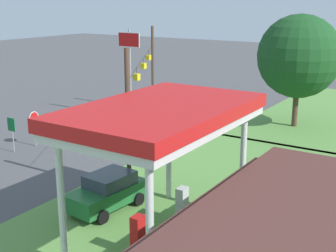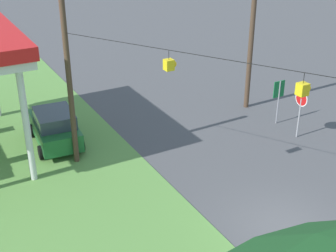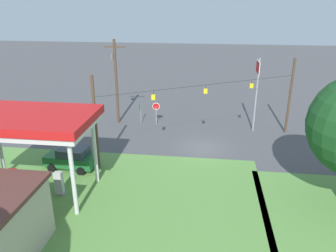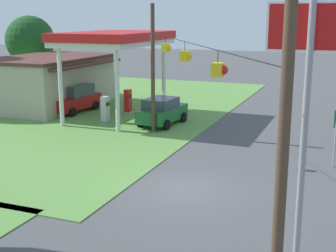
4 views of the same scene
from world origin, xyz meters
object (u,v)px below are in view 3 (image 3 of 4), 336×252
at_px(gas_station_canopy, 26,122).
at_px(fuel_pump_near, 59,184).
at_px(stop_sign_overhead, 257,80).
at_px(car_at_pumps_front, 72,158).
at_px(route_sign, 140,109).
at_px(utility_pole_main, 116,77).
at_px(fuel_pump_far, 14,181).
at_px(stop_sign_roadside, 156,109).

bearing_deg(gas_station_canopy, fuel_pump_near, -179.95).
bearing_deg(stop_sign_overhead, fuel_pump_near, 43.72).
height_order(car_at_pumps_front, route_sign, route_sign).
bearing_deg(fuel_pump_near, utility_pole_main, -90.45).
xyz_separation_m(gas_station_canopy, utility_pole_main, (-1.83, -14.91, -0.27)).
bearing_deg(fuel_pump_far, car_at_pumps_front, -125.50).
height_order(fuel_pump_far, route_sign, route_sign).
xyz_separation_m(fuel_pump_far, utility_pole_main, (-3.53, -14.91, 4.30)).
xyz_separation_m(fuel_pump_near, stop_sign_roadside, (-4.51, -14.76, 0.98)).
bearing_deg(gas_station_canopy, fuel_pump_far, -0.05).
distance_m(fuel_pump_near, stop_sign_overhead, 21.13).
xyz_separation_m(stop_sign_roadside, route_sign, (1.80, -0.18, -0.10)).
xyz_separation_m(fuel_pump_near, utility_pole_main, (-0.12, -14.91, 4.30)).
xyz_separation_m(fuel_pump_far, route_sign, (-6.13, -14.94, 0.87)).
distance_m(car_at_pumps_front, route_sign, 11.62).
relative_size(fuel_pump_near, route_sign, 0.73).
relative_size(fuel_pump_near, car_at_pumps_front, 0.42).
bearing_deg(route_sign, utility_pole_main, 0.73).
bearing_deg(route_sign, fuel_pump_far, 67.69).
distance_m(car_at_pumps_front, utility_pole_main, 11.85).
bearing_deg(stop_sign_roadside, route_sign, 174.35).
bearing_deg(fuel_pump_far, stop_sign_overhead, -142.12).
bearing_deg(gas_station_canopy, stop_sign_roadside, -112.86).
xyz_separation_m(gas_station_canopy, car_at_pumps_front, (-1.04, -3.85, -4.47)).
relative_size(gas_station_canopy, stop_sign_roadside, 3.57).
bearing_deg(route_sign, stop_sign_overhead, 176.74).
xyz_separation_m(car_at_pumps_front, utility_pole_main, (-0.79, -11.06, 4.20)).
bearing_deg(car_at_pumps_front, stop_sign_roadside, -110.58).
height_order(route_sign, utility_pole_main, utility_pole_main).
height_order(stop_sign_overhead, utility_pole_main, utility_pole_main).
xyz_separation_m(stop_sign_roadside, stop_sign_overhead, (-10.38, 0.52, 3.66)).
height_order(fuel_pump_near, car_at_pumps_front, car_at_pumps_front).
height_order(gas_station_canopy, fuel_pump_near, gas_station_canopy).
height_order(gas_station_canopy, car_at_pumps_front, gas_station_canopy).
bearing_deg(route_sign, fuel_pump_near, 79.71).
bearing_deg(stop_sign_overhead, stop_sign_roadside, -2.84).
bearing_deg(stop_sign_roadside, car_at_pumps_front, -115.42).
height_order(fuel_pump_far, utility_pole_main, utility_pole_main).
distance_m(gas_station_canopy, route_sign, 16.01).
xyz_separation_m(fuel_pump_near, fuel_pump_far, (3.42, 0.00, 0.00)).
height_order(gas_station_canopy, utility_pole_main, utility_pole_main).
xyz_separation_m(fuel_pump_near, stop_sign_overhead, (-14.90, -14.25, 4.63)).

